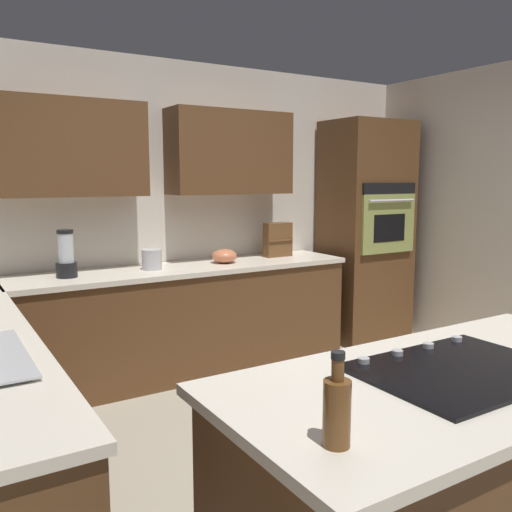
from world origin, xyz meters
name	(u,v)px	position (x,y,z in m)	size (l,w,h in m)	color
ground_plane	(327,457)	(0.00, 0.00, 0.00)	(14.00, 14.00, 0.00)	#9E937F
wall_back	(173,199)	(0.07, -2.04, 1.44)	(6.00, 0.44, 2.60)	silver
lower_cabinets_back	(188,322)	(0.10, -1.72, 0.43)	(2.80, 0.60, 0.86)	brown
countertop_back	(187,269)	(0.10, -1.72, 0.88)	(2.84, 0.64, 0.04)	silver
island_base	(454,488)	(0.24, 1.06, 0.43)	(1.82, 0.81, 0.86)	brown
island_top	(460,377)	(0.24, 1.06, 0.88)	(1.90, 0.89, 0.04)	silver
wall_oven	(365,232)	(-1.85, -1.72, 1.09)	(0.80, 0.66, 2.17)	brown
cooktop	(459,369)	(0.24, 1.05, 0.91)	(0.76, 0.56, 0.03)	black
blender	(66,257)	(1.05, -1.72, 1.05)	(0.15, 0.15, 0.35)	black
mixing_bowl	(224,256)	(-0.25, -1.72, 0.96)	(0.22, 0.22, 0.12)	#CC724C
spice_rack	(278,240)	(-0.85, -1.80, 1.06)	(0.26, 0.11, 0.31)	brown
kettle	(152,260)	(0.40, -1.72, 0.98)	(0.16, 0.16, 0.16)	#B7BABF
oil_bottle	(337,409)	(1.00, 1.25, 1.00)	(0.08, 0.08, 0.26)	brown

